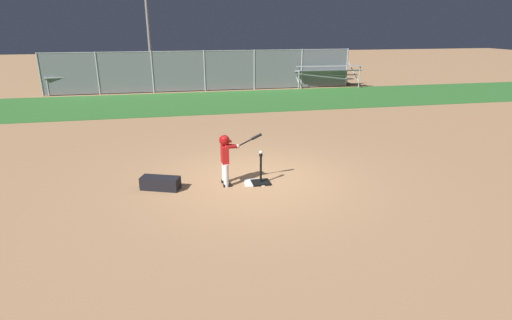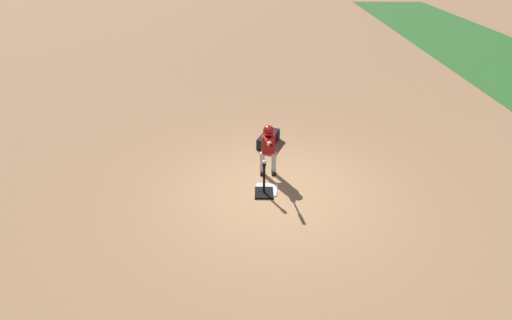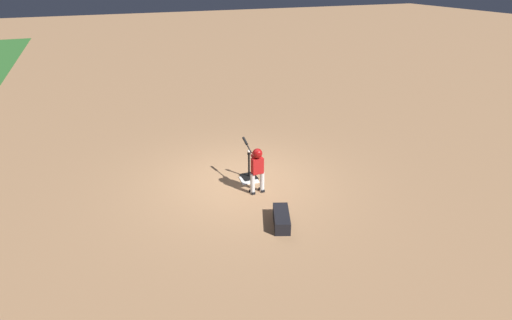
% 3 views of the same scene
% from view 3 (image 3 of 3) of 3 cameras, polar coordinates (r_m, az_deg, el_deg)
% --- Properties ---
extents(ground_plane, '(90.00, 90.00, 0.00)m').
position_cam_3_polar(ground_plane, '(10.21, -2.25, -2.96)').
color(ground_plane, '#AD7F56').
extents(home_plate, '(0.49, 0.49, 0.02)m').
position_cam_3_polar(home_plate, '(10.22, -0.98, -2.85)').
color(home_plate, white).
rests_on(home_plate, ground_plane).
extents(batting_tee, '(0.41, 0.37, 0.70)m').
position_cam_3_polar(batting_tee, '(10.31, -1.01, -1.98)').
color(batting_tee, black).
rests_on(batting_tee, ground_plane).
extents(batter_child, '(0.97, 0.36, 1.16)m').
position_cam_3_polar(batter_child, '(9.36, 0.11, -0.67)').
color(batter_child, silver).
rests_on(batter_child, ground_plane).
extents(baseball, '(0.07, 0.07, 0.07)m').
position_cam_3_polar(baseball, '(10.03, -1.03, 1.24)').
color(baseball, white).
rests_on(baseball, batting_tee).
extents(equipment_bag, '(0.90, 0.60, 0.28)m').
position_cam_3_polar(equipment_bag, '(8.49, 3.66, -8.37)').
color(equipment_bag, black).
rests_on(equipment_bag, ground_plane).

